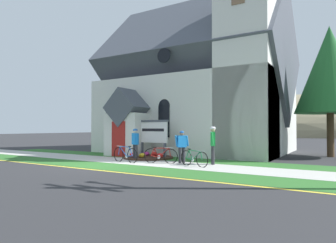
# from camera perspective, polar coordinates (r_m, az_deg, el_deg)

# --- Properties ---
(ground) EXTENTS (140.00, 140.00, 0.00)m
(ground) POSITION_cam_1_polar(r_m,az_deg,el_deg) (17.37, -3.26, -6.89)
(ground) COLOR #2B2B2D
(sidewalk_slab) EXTENTS (32.00, 2.29, 0.01)m
(sidewalk_slab) POSITION_cam_1_polar(r_m,az_deg,el_deg) (15.44, -6.97, -7.58)
(sidewalk_slab) COLOR #B7B5AD
(sidewalk_slab) RESTS_ON ground
(grass_verge) EXTENTS (32.00, 1.92, 0.01)m
(grass_verge) POSITION_cam_1_polar(r_m,az_deg,el_deg) (13.85, -12.41, -8.30)
(grass_verge) COLOR #2D6628
(grass_verge) RESTS_ON ground
(church_lawn) EXTENTS (24.00, 1.98, 0.01)m
(church_lawn) POSITION_cam_1_polar(r_m,az_deg,el_deg) (17.16, -2.52, -6.94)
(church_lawn) COLOR #2D6628
(church_lawn) RESTS_ON ground
(curb_paint_stripe) EXTENTS (28.00, 0.16, 0.01)m
(curb_paint_stripe) POSITION_cam_1_polar(r_m,az_deg,el_deg) (13.08, -15.79, -8.72)
(curb_paint_stripe) COLOR yellow
(curb_paint_stripe) RESTS_ON ground
(church_building) EXTENTS (12.69, 11.26, 12.53)m
(church_building) POSITION_cam_1_polar(r_m,az_deg,el_deg) (21.79, 6.27, 6.63)
(church_building) COLOR silver
(church_building) RESTS_ON ground
(church_sign) EXTENTS (2.10, 0.25, 2.17)m
(church_sign) POSITION_cam_1_polar(r_m,az_deg,el_deg) (17.16, -2.86, -2.17)
(church_sign) COLOR #474C56
(church_sign) RESTS_ON ground
(flower_bed) EXTENTS (2.80, 2.80, 0.34)m
(flower_bed) POSITION_cam_1_polar(r_m,az_deg,el_deg) (16.81, -3.87, -6.81)
(flower_bed) COLOR #382319
(flower_bed) RESTS_ON ground
(bicycle_black) EXTENTS (1.71, 0.42, 0.80)m
(bicycle_black) POSITION_cam_1_polar(r_m,az_deg,el_deg) (14.56, -1.45, -6.51)
(bicycle_black) COLOR black
(bicycle_black) RESTS_ON ground
(bicycle_green) EXTENTS (1.61, 0.57, 0.79)m
(bicycle_green) POSITION_cam_1_polar(r_m,az_deg,el_deg) (13.46, 4.98, -7.00)
(bicycle_green) COLOR black
(bicycle_green) RESTS_ON ground
(bicycle_red) EXTENTS (1.78, 0.37, 0.85)m
(bicycle_red) POSITION_cam_1_polar(r_m,az_deg,el_deg) (15.05, -8.17, -6.28)
(bicycle_red) COLOR black
(bicycle_red) RESTS_ON ground
(cyclist_in_green_jersey) EXTENTS (0.57, 0.45, 1.67)m
(cyclist_in_green_jersey) POSITION_cam_1_polar(r_m,az_deg,el_deg) (15.96, -6.30, -3.87)
(cyclist_in_green_jersey) COLOR #2D2D33
(cyclist_in_green_jersey) RESTS_ON ground
(cyclist_in_white_jersey) EXTENTS (0.40, 0.79, 1.78)m
(cyclist_in_white_jersey) POSITION_cam_1_polar(r_m,az_deg,el_deg) (14.10, 8.59, -3.90)
(cyclist_in_white_jersey) COLOR #2D2D33
(cyclist_in_white_jersey) RESTS_ON ground
(cyclist_in_red_jersey) EXTENTS (0.50, 0.57, 1.57)m
(cyclist_in_red_jersey) POSITION_cam_1_polar(r_m,az_deg,el_deg) (14.44, 2.67, -4.44)
(cyclist_in_red_jersey) COLOR #2D2D33
(cyclist_in_red_jersey) RESTS_ON ground
(roadside_conifer) EXTENTS (3.99, 3.99, 7.79)m
(roadside_conifer) POSITION_cam_1_polar(r_m,az_deg,el_deg) (20.32, 28.60, 8.72)
(roadside_conifer) COLOR #4C3823
(roadside_conifer) RESTS_ON ground
(distant_hill) EXTENTS (105.66, 54.01, 19.18)m
(distant_hill) POSITION_cam_1_polar(r_m,az_deg,el_deg) (80.88, 20.75, -2.31)
(distant_hill) COLOR #847A5B
(distant_hill) RESTS_ON ground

